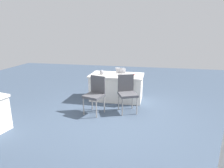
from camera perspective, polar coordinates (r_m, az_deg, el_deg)
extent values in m
plane|color=#3D4C60|center=(4.69, 1.34, -10.78)|extent=(14.40, 14.40, 0.00)
cube|color=silver|center=(5.91, 1.40, 2.55)|extent=(1.60, 0.91, 0.05)
cube|color=silver|center=(6.01, 1.37, -1.07)|extent=(1.54, 0.88, 0.73)
cylinder|color=#9E9993|center=(4.99, 7.28, -6.37)|extent=(0.03, 0.03, 0.45)
cylinder|color=#9E9993|center=(4.88, 3.04, -6.76)|extent=(0.03, 0.03, 0.45)
cylinder|color=#9E9993|center=(5.33, 5.94, -4.90)|extent=(0.03, 0.03, 0.45)
cylinder|color=#9E9993|center=(5.23, 1.96, -5.23)|extent=(0.03, 0.03, 0.45)
cube|color=#47474C|center=(5.01, 4.62, -3.05)|extent=(0.58, 0.58, 0.06)
cube|color=#47474C|center=(5.12, 4.04, 0.35)|extent=(0.40, 0.21, 0.45)
cylinder|color=#9E9993|center=(4.79, -4.58, -7.33)|extent=(0.03, 0.03, 0.44)
cylinder|color=#9E9993|center=(4.99, -8.28, -6.48)|extent=(0.03, 0.03, 0.44)
cylinder|color=#9E9993|center=(5.08, -2.25, -5.89)|extent=(0.03, 0.03, 0.44)
cylinder|color=#9E9993|center=(5.28, -5.82, -5.15)|extent=(0.03, 0.03, 0.44)
cube|color=#47474C|center=(4.94, -5.30, -3.47)|extent=(0.55, 0.55, 0.06)
cube|color=#47474C|center=(5.03, -4.12, -0.07)|extent=(0.41, 0.16, 0.45)
cube|color=silver|center=(5.82, 2.06, 2.68)|extent=(0.35, 0.28, 0.02)
cube|color=#B7B7BC|center=(5.93, 2.55, 3.92)|extent=(0.32, 0.13, 0.19)
sphere|color=gray|center=(5.91, -2.99, 3.45)|extent=(0.14, 0.14, 0.14)
cube|color=red|center=(5.91, 6.46, 2.73)|extent=(0.05, 0.18, 0.01)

